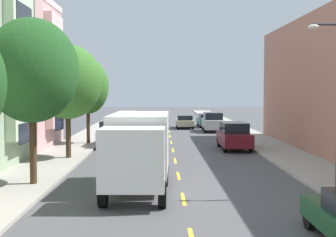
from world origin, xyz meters
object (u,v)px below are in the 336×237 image
at_px(street_lamp, 335,94).
at_px(parked_suv_burgundy, 234,136).
at_px(delivery_box_truck, 138,147).
at_px(parked_wagon_teal, 206,120).
at_px(parked_suv_silver, 213,122).
at_px(street_tree_farthest, 88,86).
at_px(moving_champagne_sedan, 185,121).
at_px(parked_suv_sky, 114,133).
at_px(street_tree_second, 32,71).
at_px(street_tree_third, 68,82).
at_px(parked_hatchback_navy, 126,123).

relative_size(street_lamp, parked_suv_burgundy, 1.41).
bearing_deg(delivery_box_truck, parked_suv_burgundy, 66.13).
bearing_deg(parked_wagon_teal, parked_suv_silver, -89.25).
relative_size(street_lamp, parked_suv_silver, 1.40).
height_order(street_tree_farthest, parked_suv_silver, street_tree_farthest).
bearing_deg(parked_suv_silver, moving_champagne_sedan, 122.36).
xyz_separation_m(street_tree_farthest, moving_champagne_sedan, (8.20, 15.60, -3.72)).
bearing_deg(parked_wagon_teal, parked_suv_sky, -114.93).
distance_m(street_tree_farthest, delivery_box_truck, 17.80).
height_order(street_tree_farthest, parked_suv_sky, street_tree_farthest).
height_order(street_tree_second, parked_wagon_teal, street_tree_second).
bearing_deg(parked_suv_sky, street_tree_second, -97.97).
height_order(parked_wagon_teal, parked_suv_burgundy, parked_suv_burgundy).
bearing_deg(street_tree_third, moving_champagne_sedan, 70.83).
height_order(street_tree_second, moving_champagne_sedan, street_tree_second).
relative_size(street_lamp, parked_hatchback_navy, 1.68).
xyz_separation_m(street_tree_farthest, street_lamp, (12.35, -18.09, -0.41)).
xyz_separation_m(parked_hatchback_navy, moving_champagne_sedan, (6.27, 1.94, -0.01)).
relative_size(parked_wagon_teal, moving_champagne_sedan, 1.05).
bearing_deg(parked_suv_burgundy, street_tree_third, -155.84).
bearing_deg(street_tree_second, parked_suv_burgundy, 50.05).
bearing_deg(street_tree_second, parked_suv_sky, 82.03).
xyz_separation_m(delivery_box_truck, parked_suv_silver, (6.23, 28.43, -0.84)).
relative_size(delivery_box_truck, parked_hatchback_navy, 1.78).
height_order(street_tree_second, parked_suv_sky, street_tree_second).
bearing_deg(street_tree_second, parked_suv_silver, 68.44).
distance_m(street_tree_farthest, parked_wagon_teal, 20.81).
bearing_deg(parked_hatchback_navy, street_tree_second, -93.73).
xyz_separation_m(street_tree_third, parked_suv_silver, (10.84, 19.43, -3.69)).
distance_m(delivery_box_truck, moving_champagne_sedan, 32.81).
relative_size(street_tree_farthest, parked_suv_silver, 1.33).
relative_size(delivery_box_truck, moving_champagne_sedan, 1.58).
xyz_separation_m(street_tree_second, street_tree_third, (0.00, 7.99, -0.35)).
distance_m(street_tree_third, parked_suv_sky, 7.93).
relative_size(street_tree_second, parked_hatchback_navy, 1.78).
distance_m(street_lamp, delivery_box_truck, 8.13).
xyz_separation_m(street_tree_farthest, parked_suv_sky, (2.06, -1.28, -3.48)).
height_order(delivery_box_truck, moving_champagne_sedan, delivery_box_truck).
distance_m(parked_wagon_teal, parked_suv_sky, 20.64).
bearing_deg(parked_hatchback_navy, moving_champagne_sedan, 17.20).
height_order(parked_suv_burgundy, moving_champagne_sedan, parked_suv_burgundy).
distance_m(street_tree_farthest, parked_hatchback_navy, 14.28).
bearing_deg(parked_suv_silver, street_tree_second, -111.56).
distance_m(street_tree_second, street_lamp, 12.56).
distance_m(street_lamp, parked_suv_silver, 29.72).
bearing_deg(street_lamp, moving_champagne_sedan, 97.02).
bearing_deg(parked_suv_sky, parked_suv_burgundy, -12.42).
xyz_separation_m(parked_wagon_teal, parked_hatchback_navy, (-8.83, -3.78, -0.05)).
bearing_deg(street_lamp, street_tree_third, 140.73).
relative_size(parked_suv_silver, parked_suv_burgundy, 1.01).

